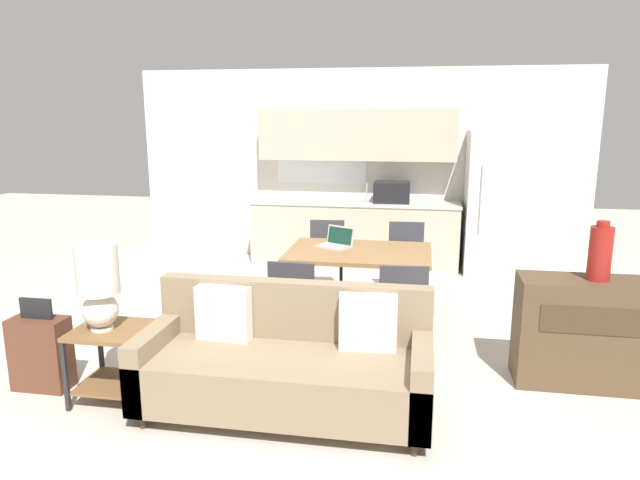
{
  "coord_description": "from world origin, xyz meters",
  "views": [
    {
      "loc": [
        0.89,
        -3.51,
        2.08
      ],
      "look_at": [
        0.0,
        1.5,
        0.95
      ],
      "focal_mm": 32.0,
      "sensor_mm": 36.0,
      "label": 1
    }
  ],
  "objects_px": {
    "table_lamp": "(98,283)",
    "refrigerator": "(496,203)",
    "couch": "(287,364)",
    "laptop": "(337,242)",
    "dining_table": "(359,257)",
    "dining_chair_far_left": "(327,254)",
    "dining_chair_near_left": "(295,300)",
    "suitcase": "(41,353)",
    "dining_chair_near_right": "(402,304)",
    "dining_chair_far_right": "(406,256)",
    "vase": "(600,253)",
    "credenza": "(602,333)",
    "side_table": "(111,351)"
  },
  "relations": [
    {
      "from": "table_lamp",
      "to": "refrigerator",
      "type": "bearing_deg",
      "value": 52.24
    },
    {
      "from": "couch",
      "to": "laptop",
      "type": "distance_m",
      "value": 2.03
    },
    {
      "from": "dining_table",
      "to": "dining_chair_far_left",
      "type": "bearing_deg",
      "value": 119.39
    },
    {
      "from": "dining_chair_near_left",
      "to": "suitcase",
      "type": "bearing_deg",
      "value": 30.53
    },
    {
      "from": "table_lamp",
      "to": "laptop",
      "type": "distance_m",
      "value": 2.51
    },
    {
      "from": "refrigerator",
      "to": "dining_table",
      "type": "bearing_deg",
      "value": -124.96
    },
    {
      "from": "dining_chair_near_right",
      "to": "dining_chair_far_right",
      "type": "bearing_deg",
      "value": -96.07
    },
    {
      "from": "refrigerator",
      "to": "dining_chair_near_right",
      "type": "distance_m",
      "value": 3.31
    },
    {
      "from": "refrigerator",
      "to": "vase",
      "type": "bearing_deg",
      "value": -83.77
    },
    {
      "from": "table_lamp",
      "to": "dining_table",
      "type": "bearing_deg",
      "value": 49.23
    },
    {
      "from": "credenza",
      "to": "vase",
      "type": "height_order",
      "value": "vase"
    },
    {
      "from": "side_table",
      "to": "dining_chair_near_left",
      "type": "xyz_separation_m",
      "value": [
        1.16,
        1.0,
        0.13
      ]
    },
    {
      "from": "side_table",
      "to": "table_lamp",
      "type": "distance_m",
      "value": 0.53
    },
    {
      "from": "laptop",
      "to": "credenza",
      "type": "bearing_deg",
      "value": -0.47
    },
    {
      "from": "refrigerator",
      "to": "vase",
      "type": "xyz_separation_m",
      "value": [
        0.36,
        -3.26,
        0.12
      ]
    },
    {
      "from": "table_lamp",
      "to": "dining_chair_far_right",
      "type": "xyz_separation_m",
      "value": [
        2.1,
        2.78,
        -0.4
      ]
    },
    {
      "from": "dining_chair_near_left",
      "to": "suitcase",
      "type": "relative_size",
      "value": 1.2
    },
    {
      "from": "side_table",
      "to": "suitcase",
      "type": "bearing_deg",
      "value": 174.63
    },
    {
      "from": "refrigerator",
      "to": "credenza",
      "type": "relative_size",
      "value": 1.46
    },
    {
      "from": "vase",
      "to": "dining_chair_far_right",
      "type": "relative_size",
      "value": 0.52
    },
    {
      "from": "refrigerator",
      "to": "couch",
      "type": "distance_m",
      "value": 4.53
    },
    {
      "from": "side_table",
      "to": "table_lamp",
      "type": "xyz_separation_m",
      "value": [
        -0.04,
        -0.03,
        0.52
      ]
    },
    {
      "from": "refrigerator",
      "to": "dining_chair_near_right",
      "type": "relative_size",
      "value": 2.15
    },
    {
      "from": "couch",
      "to": "table_lamp",
      "type": "height_order",
      "value": "table_lamp"
    },
    {
      "from": "dining_chair_far_right",
      "to": "suitcase",
      "type": "xyz_separation_m",
      "value": [
        -2.69,
        -2.7,
        -0.21
      ]
    },
    {
      "from": "suitcase",
      "to": "dining_chair_far_left",
      "type": "bearing_deg",
      "value": 56.06
    },
    {
      "from": "side_table",
      "to": "dining_chair_far_right",
      "type": "height_order",
      "value": "dining_chair_far_right"
    },
    {
      "from": "dining_chair_far_right",
      "to": "side_table",
      "type": "bearing_deg",
      "value": -130.38
    },
    {
      "from": "credenza",
      "to": "dining_chair_near_right",
      "type": "xyz_separation_m",
      "value": [
        -1.54,
        0.19,
        0.08
      ]
    },
    {
      "from": "dining_table",
      "to": "dining_chair_far_right",
      "type": "height_order",
      "value": "dining_chair_far_right"
    },
    {
      "from": "dining_chair_far_left",
      "to": "dining_chair_near_right",
      "type": "bearing_deg",
      "value": -67.78
    },
    {
      "from": "side_table",
      "to": "dining_chair_far_left",
      "type": "relative_size",
      "value": 0.63
    },
    {
      "from": "laptop",
      "to": "suitcase",
      "type": "bearing_deg",
      "value": -107.99
    },
    {
      "from": "table_lamp",
      "to": "suitcase",
      "type": "bearing_deg",
      "value": 171.66
    },
    {
      "from": "dining_chair_near_right",
      "to": "laptop",
      "type": "xyz_separation_m",
      "value": [
        -0.71,
        0.99,
        0.3
      ]
    },
    {
      "from": "table_lamp",
      "to": "dining_chair_near_left",
      "type": "distance_m",
      "value": 1.63
    },
    {
      "from": "side_table",
      "to": "laptop",
      "type": "height_order",
      "value": "laptop"
    },
    {
      "from": "credenza",
      "to": "dining_chair_far_right",
      "type": "xyz_separation_m",
      "value": [
        -1.55,
        1.89,
        0.08
      ]
    },
    {
      "from": "refrigerator",
      "to": "vase",
      "type": "distance_m",
      "value": 3.28
    },
    {
      "from": "credenza",
      "to": "dining_chair_far_right",
      "type": "bearing_deg",
      "value": 129.45
    },
    {
      "from": "table_lamp",
      "to": "dining_chair_near_left",
      "type": "height_order",
      "value": "table_lamp"
    },
    {
      "from": "table_lamp",
      "to": "dining_chair_near_right",
      "type": "xyz_separation_m",
      "value": [
        2.12,
        1.08,
        -0.4
      ]
    },
    {
      "from": "suitcase",
      "to": "side_table",
      "type": "bearing_deg",
      "value": -5.37
    },
    {
      "from": "dining_chair_near_right",
      "to": "suitcase",
      "type": "xyz_separation_m",
      "value": [
        -2.7,
        -1.0,
        -0.21
      ]
    },
    {
      "from": "dining_chair_near_right",
      "to": "vase",
      "type": "bearing_deg",
      "value": 166.55
    },
    {
      "from": "refrigerator",
      "to": "vase",
      "type": "relative_size",
      "value": 4.13
    },
    {
      "from": "couch",
      "to": "vase",
      "type": "distance_m",
      "value": 2.48
    },
    {
      "from": "couch",
      "to": "dining_chair_far_right",
      "type": "relative_size",
      "value": 2.31
    },
    {
      "from": "refrigerator",
      "to": "table_lamp",
      "type": "relative_size",
      "value": 2.97
    },
    {
      "from": "table_lamp",
      "to": "dining_chair_near_right",
      "type": "relative_size",
      "value": 0.72
    }
  ]
}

